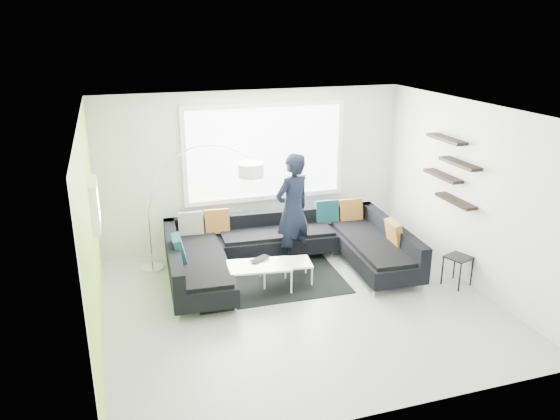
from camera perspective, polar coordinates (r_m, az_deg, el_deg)
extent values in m
plane|color=gray|center=(8.10, 2.05, -9.69)|extent=(5.50, 5.50, 0.00)
cube|color=silver|center=(9.81, -2.75, 4.31)|extent=(5.50, 0.04, 2.80)
cube|color=silver|center=(5.43, 11.18, -8.63)|extent=(5.50, 0.04, 2.80)
cube|color=silver|center=(7.14, -19.12, -2.49)|extent=(0.04, 5.00, 2.80)
cube|color=silver|center=(8.80, 19.28, 1.51)|extent=(0.04, 5.00, 2.80)
cube|color=white|center=(7.19, 2.31, 10.30)|extent=(5.50, 5.00, 0.04)
cube|color=#93C638|center=(7.14, -19.05, -2.48)|extent=(0.01, 5.00, 2.80)
cube|color=white|center=(9.76, -1.58, 6.05)|extent=(2.96, 0.06, 1.68)
cube|color=white|center=(7.64, -18.72, 0.54)|extent=(0.12, 0.66, 0.66)
cube|color=black|center=(8.97, 17.43, 4.02)|extent=(0.20, 1.24, 0.95)
cube|color=black|center=(8.93, 0.83, -5.38)|extent=(3.95, 2.58, 0.40)
cube|color=black|center=(8.79, 0.84, -3.30)|extent=(3.95, 2.58, 0.30)
cube|color=brown|center=(8.76, 0.84, -2.93)|extent=(3.42, 0.40, 0.42)
cube|color=black|center=(8.81, -1.45, -7.14)|extent=(2.42, 1.79, 0.01)
cube|color=silver|center=(8.51, -0.77, -6.66)|extent=(1.32, 0.88, 0.40)
cube|color=black|center=(8.94, 18.01, -6.06)|extent=(0.45, 0.45, 0.48)
imported|color=black|center=(9.03, 1.32, 0.05)|extent=(1.03, 0.97, 1.91)
imported|color=black|center=(8.44, -1.87, -5.26)|extent=(0.56, 0.54, 0.03)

